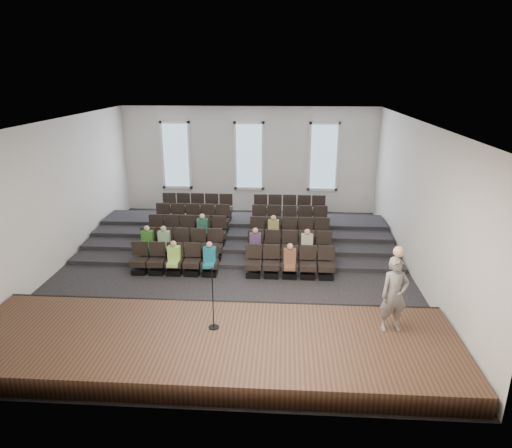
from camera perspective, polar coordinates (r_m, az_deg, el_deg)
The scene contains 14 objects.
ground at distance 15.91m, azimuth -2.81°, elevation -5.56°, with size 14.00×14.00×0.00m, color black.
ceiling at distance 14.61m, azimuth -3.12°, elevation 12.69°, with size 12.00×14.00×0.02m, color white.
wall_back at distance 21.89m, azimuth -0.85°, elevation 7.99°, with size 12.00×0.04×5.00m, color silver.
wall_front at distance 8.58m, azimuth -8.36°, elevation -9.28°, with size 12.00×0.04×5.00m, color silver.
wall_left at distance 16.85m, azimuth -23.78°, elevation 3.24°, with size 0.04×14.00×5.00m, color silver.
wall_right at distance 15.58m, azimuth 19.64°, elevation 2.60°, with size 0.04×14.00×5.00m, color silver.
stage at distance 11.35m, azimuth -5.79°, elevation -14.88°, with size 11.80×3.60×0.50m, color #4C3020.
stage_lip at distance 12.84m, azimuth -4.51°, elevation -10.57°, with size 11.80×0.06×0.52m, color black.
risers at distance 18.77m, azimuth -1.74°, elevation -1.09°, with size 11.80×4.80×0.60m.
seating_rows at distance 17.08m, azimuth -2.27°, elevation -1.38°, with size 6.80×4.70×1.67m.
windows at distance 21.79m, azimuth -0.87°, elevation 8.47°, with size 8.44×0.10×3.24m.
audience at distance 15.95m, azimuth -3.96°, elevation -2.37°, with size 6.05×2.64×1.10m.
speaker at distance 11.46m, azimuth 16.91°, elevation -8.45°, with size 0.68×0.45×1.88m, color slate.
mic_stand at distance 11.31m, azimuth -5.37°, elevation -10.69°, with size 0.27×0.27×1.61m.
Camera 1 is at (1.72, -14.44, 6.46)m, focal length 32.00 mm.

